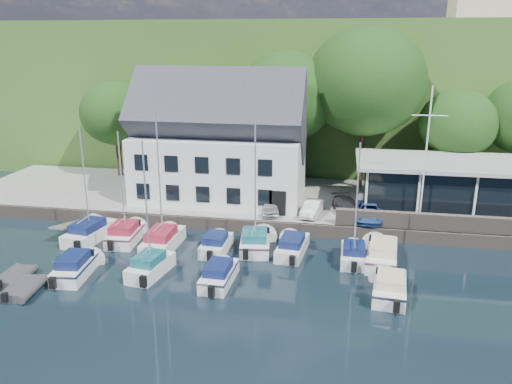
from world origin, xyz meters
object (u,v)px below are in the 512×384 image
harbor_building (220,148)px  boat_r1_1 (122,183)px  boat_r1_6 (357,203)px  boat_r2_0 (76,264)px  boat_r1_5 (292,244)px  dinghy_0 (14,275)px  boat_r1_2 (160,185)px  boat_r1_7 (382,251)px  boat_r1_4 (255,189)px  dinghy_1 (23,287)px  car_dgrey (348,206)px  club_pavilion (439,186)px  boat_r2_4 (390,285)px  car_blue (369,211)px  car_white (312,208)px  boat_r1_3 (216,242)px  boat_r2_2 (219,272)px  boat_r1_0 (85,180)px  boat_r2_1 (146,207)px  car_silver (270,206)px  flagpole (425,158)px

harbor_building → boat_r1_1: harbor_building is taller
boat_r1_6 → boat_r2_0: boat_r1_6 is taller
boat_r1_5 → dinghy_0: 17.82m
boat_r1_2 → boat_r1_7: 15.60m
boat_r1_4 → dinghy_1: size_ratio=2.89×
car_dgrey → boat_r1_5: size_ratio=0.68×
club_pavilion → dinghy_0: club_pavilion is taller
boat_r1_7 → dinghy_1: bearing=-153.4°
boat_r2_4 → boat_r1_1: bearing=170.3°
club_pavilion → boat_r1_5: size_ratio=2.21×
boat_r1_1 → boat_r2_4: 19.42m
boat_r1_6 → car_blue: bearing=79.1°
club_pavilion → car_white: 10.39m
boat_r1_5 → dinghy_0: boat_r1_5 is taller
boat_r1_3 → boat_r2_4: boat_r2_4 is taller
club_pavilion → boat_r2_0: (-23.82, -13.92, -2.31)m
boat_r1_7 → dinghy_1: size_ratio=2.26×
harbor_building → boat_r1_6: bearing=-39.8°
boat_r2_2 → dinghy_0: 12.62m
boat_r1_0 → boat_r2_1: (6.54, -4.69, -0.07)m
club_pavilion → boat_r2_0: 27.69m
boat_r1_4 → boat_r1_3: bearing=-171.2°
boat_r1_2 → boat_r2_1: 4.15m
car_blue → boat_r1_7: car_blue is taller
car_silver → car_white: size_ratio=0.97×
boat_r2_2 → boat_r2_4: 10.06m
boat_r1_1 → boat_r1_7: bearing=-5.5°
boat_r1_4 → boat_r2_1: bearing=-147.1°
car_white → dinghy_0: bearing=-134.9°
car_white → boat_r2_4: (5.17, -10.35, -0.85)m
car_white → flagpole: (7.96, -0.86, 4.51)m
boat_r1_3 → boat_r2_4: (11.39, -4.41, 0.03)m
boat_r1_1 → dinghy_0: boat_r1_1 is taller
boat_r1_1 → boat_r1_4: (9.60, 0.12, 0.02)m
car_dgrey → boat_r1_6: size_ratio=0.49×
club_pavilion → boat_r1_4: boat_r1_4 is taller
boat_r1_2 → boat_r1_5: (9.11, 0.68, -3.99)m
boat_r1_1 → boat_r1_4: 9.60m
car_blue → boat_r1_1: (-17.52, -5.06, 2.80)m
boat_r1_5 → boat_r2_2: 6.42m
car_dgrey → car_blue: car_blue is taller
car_blue → boat_r2_4: 10.20m
car_silver → boat_r1_6: size_ratio=0.40×
car_dgrey → boat_r1_2: (-12.80, -6.88, 3.08)m
car_silver → boat_r2_1: (-6.12, -9.93, 2.94)m
car_white → flagpole: flagpole is taller
boat_r1_0 → boat_r2_4: 22.01m
car_dgrey → boat_r2_0: 20.49m
boat_r1_0 → boat_r1_4: size_ratio=1.02×
harbor_building → club_pavilion: harbor_building is taller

